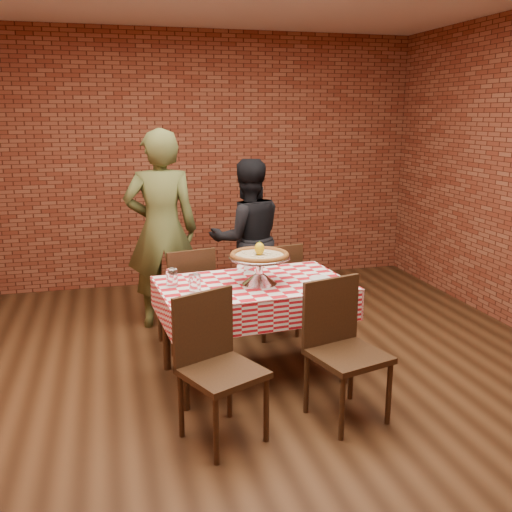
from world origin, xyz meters
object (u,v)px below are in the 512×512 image
water_glass_right (172,278)px  water_glass_left (195,284)px  chair_far_right (273,288)px  diner_olive (162,230)px  table (253,330)px  chair_near_left (223,371)px  pizza (259,256)px  condiment_caddy (246,262)px  pizza_stand (259,270)px  chair_near_right (348,354)px  chair_far_left (185,296)px  diner_black (247,239)px

water_glass_right → water_glass_left: bearing=-52.1°
chair_far_right → diner_olive: diner_olive is taller
table → chair_near_left: (-0.40, -0.81, 0.09)m
water_glass_left → pizza: bearing=10.7°
table → diner_olive: size_ratio=0.74×
chair_near_left → condiment_caddy: bearing=44.9°
pizza_stand → chair_near_right: bearing=-61.1°
pizza → water_glass_right: pizza is taller
water_glass_left → chair_far_left: size_ratio=0.15×
chair_far_left → condiment_caddy: bearing=122.7°
water_glass_left → diner_black: bearing=63.3°
diner_olive → pizza: bearing=117.3°
table → pizza_stand: 0.49m
pizza → diner_black: size_ratio=0.28×
table → pizza: pizza is taller
water_glass_right → chair_far_left: bearing=75.6°
pizza → diner_black: bearing=79.7°
condiment_caddy → diner_olive: size_ratio=0.08×
table → diner_black: size_ratio=0.88×
chair_far_right → water_glass_left: bearing=39.4°
table → water_glass_left: 0.65m
pizza → water_glass_right: (-0.64, 0.09, -0.15)m
water_glass_right → chair_near_left: chair_near_left is taller
pizza_stand → water_glass_right: (-0.64, 0.09, -0.04)m
table → chair_near_right: (0.44, -0.77, 0.09)m
table → chair_near_left: chair_near_left is taller
condiment_caddy → chair_far_right: (0.38, 0.49, -0.40)m
chair_near_right → diner_black: (-0.15, 2.13, 0.32)m
chair_far_left → diner_black: diner_black is taller
table → water_glass_right: bearing=175.2°
condiment_caddy → water_glass_left: bearing=-163.7°
pizza → water_glass_right: bearing=172.3°
water_glass_right → chair_far_left: chair_far_left is taller
water_glass_left → water_glass_right: size_ratio=1.00×
water_glass_right → diner_olive: 1.24m
water_glass_left → water_glass_right: 0.23m
chair_near_left → diner_black: diner_black is taller
chair_near_right → chair_far_right: size_ratio=1.06×
water_glass_left → chair_far_right: water_glass_left is taller
table → chair_far_right: chair_far_right is taller
table → chair_near_left: size_ratio=1.50×
condiment_caddy → chair_far_left: (-0.44, 0.44, -0.38)m
table → diner_olive: 1.51m
pizza_stand → diner_black: bearing=79.7°
pizza_stand → chair_far_left: size_ratio=0.52×
chair_near_right → water_glass_left: bearing=129.6°
pizza_stand → chair_far_right: pizza_stand is taller
pizza → diner_olive: size_ratio=0.23×
chair_near_left → chair_far_right: (0.80, 1.61, -0.02)m
table → water_glass_left: (-0.46, -0.13, 0.45)m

